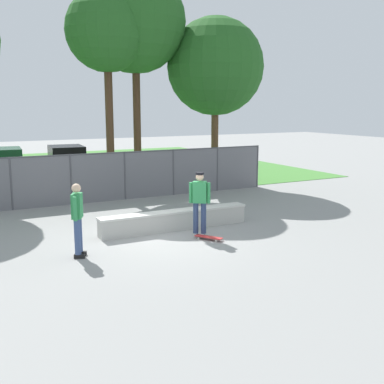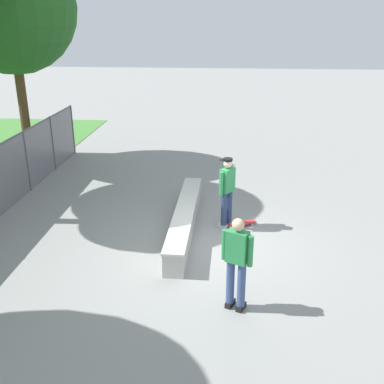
{
  "view_description": "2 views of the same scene",
  "coord_description": "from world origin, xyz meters",
  "px_view_note": "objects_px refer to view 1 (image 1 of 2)",
  "views": [
    {
      "loc": [
        -5.15,
        -11.73,
        3.66
      ],
      "look_at": [
        1.07,
        0.13,
        1.2
      ],
      "focal_mm": 44.36,
      "sensor_mm": 36.0,
      "label": 1
    },
    {
      "loc": [
        -9.53,
        -0.4,
        5.04
      ],
      "look_at": [
        0.77,
        0.5,
        1.04
      ],
      "focal_mm": 42.39,
      "sensor_mm": 36.0,
      "label": 2
    }
  ],
  "objects_px": {
    "skateboard": "(209,237)",
    "tree_far": "(215,67)",
    "tree_near_right": "(107,32)",
    "car_green": "(4,166)",
    "concrete_ledge": "(175,220)",
    "bystander": "(78,217)",
    "skateboarder": "(200,201)",
    "car_black": "(67,162)",
    "tree_mid": "(135,22)"
  },
  "relations": [
    {
      "from": "skateboard",
      "to": "tree_far",
      "type": "relative_size",
      "value": 0.1
    },
    {
      "from": "tree_near_right",
      "to": "car_green",
      "type": "bearing_deg",
      "value": 125.12
    },
    {
      "from": "concrete_ledge",
      "to": "bystander",
      "type": "height_order",
      "value": "bystander"
    },
    {
      "from": "skateboarder",
      "to": "bystander",
      "type": "distance_m",
      "value": 3.49
    },
    {
      "from": "tree_far",
      "to": "bystander",
      "type": "relative_size",
      "value": 4.12
    },
    {
      "from": "concrete_ledge",
      "to": "car_green",
      "type": "distance_m",
      "value": 12.03
    },
    {
      "from": "skateboard",
      "to": "car_black",
      "type": "relative_size",
      "value": 0.18
    },
    {
      "from": "tree_far",
      "to": "car_green",
      "type": "distance_m",
      "value": 10.95
    },
    {
      "from": "skateboard",
      "to": "bystander",
      "type": "distance_m",
      "value": 3.68
    },
    {
      "from": "skateboarder",
      "to": "tree_near_right",
      "type": "relative_size",
      "value": 0.22
    },
    {
      "from": "skateboard",
      "to": "tree_far",
      "type": "bearing_deg",
      "value": 58.66
    },
    {
      "from": "skateboarder",
      "to": "car_green",
      "type": "height_order",
      "value": "skateboarder"
    },
    {
      "from": "tree_mid",
      "to": "skateboard",
      "type": "bearing_deg",
      "value": -97.97
    },
    {
      "from": "tree_far",
      "to": "car_green",
      "type": "xyz_separation_m",
      "value": [
        -8.46,
        5.3,
        -4.49
      ]
    },
    {
      "from": "skateboard",
      "to": "bystander",
      "type": "height_order",
      "value": "bystander"
    },
    {
      "from": "tree_far",
      "to": "car_green",
      "type": "relative_size",
      "value": 1.73
    },
    {
      "from": "tree_mid",
      "to": "bystander",
      "type": "xyz_separation_m",
      "value": [
        -4.71,
        -8.09,
        -6.02
      ]
    },
    {
      "from": "skateboard",
      "to": "tree_mid",
      "type": "bearing_deg",
      "value": 82.03
    },
    {
      "from": "tree_mid",
      "to": "bystander",
      "type": "distance_m",
      "value": 11.13
    },
    {
      "from": "concrete_ledge",
      "to": "skateboarder",
      "type": "bearing_deg",
      "value": -75.53
    },
    {
      "from": "car_green",
      "to": "tree_mid",
      "type": "bearing_deg",
      "value": -43.22
    },
    {
      "from": "tree_mid",
      "to": "car_green",
      "type": "distance_m",
      "value": 9.21
    },
    {
      "from": "skateboarder",
      "to": "car_black",
      "type": "distance_m",
      "value": 12.52
    },
    {
      "from": "car_black",
      "to": "tree_mid",
      "type": "bearing_deg",
      "value": -66.68
    },
    {
      "from": "tree_far",
      "to": "car_green",
      "type": "bearing_deg",
      "value": 147.92
    },
    {
      "from": "car_green",
      "to": "car_black",
      "type": "bearing_deg",
      "value": -0.81
    },
    {
      "from": "concrete_ledge",
      "to": "bystander",
      "type": "bearing_deg",
      "value": -158.61
    },
    {
      "from": "skateboarder",
      "to": "car_green",
      "type": "xyz_separation_m",
      "value": [
        -3.75,
        12.53,
        -0.19
      ]
    },
    {
      "from": "concrete_ledge",
      "to": "tree_mid",
      "type": "xyz_separation_m",
      "value": [
        1.49,
        6.83,
        6.74
      ]
    },
    {
      "from": "concrete_ledge",
      "to": "tree_near_right",
      "type": "height_order",
      "value": "tree_near_right"
    },
    {
      "from": "bystander",
      "to": "tree_far",
      "type": "bearing_deg",
      "value": 42.29
    },
    {
      "from": "tree_far",
      "to": "car_black",
      "type": "height_order",
      "value": "tree_far"
    },
    {
      "from": "tree_near_right",
      "to": "tree_mid",
      "type": "distance_m",
      "value": 1.53
    },
    {
      "from": "tree_near_right",
      "to": "concrete_ledge",
      "type": "bearing_deg",
      "value": -91.11
    },
    {
      "from": "concrete_ledge",
      "to": "tree_near_right",
      "type": "distance_m",
      "value": 8.91
    },
    {
      "from": "skateboarder",
      "to": "skateboard",
      "type": "height_order",
      "value": "skateboarder"
    },
    {
      "from": "skateboarder",
      "to": "tree_far",
      "type": "relative_size",
      "value": 0.25
    },
    {
      "from": "concrete_ledge",
      "to": "skateboard",
      "type": "relative_size",
      "value": 5.99
    },
    {
      "from": "tree_near_right",
      "to": "bystander",
      "type": "relative_size",
      "value": 4.51
    },
    {
      "from": "concrete_ledge",
      "to": "bystander",
      "type": "xyz_separation_m",
      "value": [
        -3.22,
        -1.26,
        0.72
      ]
    },
    {
      "from": "skateboarder",
      "to": "tree_near_right",
      "type": "bearing_deg",
      "value": 91.11
    },
    {
      "from": "skateboarder",
      "to": "tree_mid",
      "type": "relative_size",
      "value": 0.2
    },
    {
      "from": "bystander",
      "to": "skateboard",
      "type": "bearing_deg",
      "value": -2.82
    },
    {
      "from": "skateboard",
      "to": "tree_far",
      "type": "distance_m",
      "value": 10.37
    },
    {
      "from": "skateboard",
      "to": "tree_near_right",
      "type": "distance_m",
      "value": 10.13
    },
    {
      "from": "car_black",
      "to": "bystander",
      "type": "distance_m",
      "value": 13.01
    },
    {
      "from": "tree_mid",
      "to": "bystander",
      "type": "height_order",
      "value": "tree_mid"
    },
    {
      "from": "tree_far",
      "to": "skateboard",
      "type": "bearing_deg",
      "value": -121.34
    },
    {
      "from": "tree_near_right",
      "to": "car_green",
      "type": "xyz_separation_m",
      "value": [
        -3.6,
        5.12,
        -5.67
      ]
    },
    {
      "from": "tree_near_right",
      "to": "tree_mid",
      "type": "relative_size",
      "value": 0.89
    }
  ]
}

